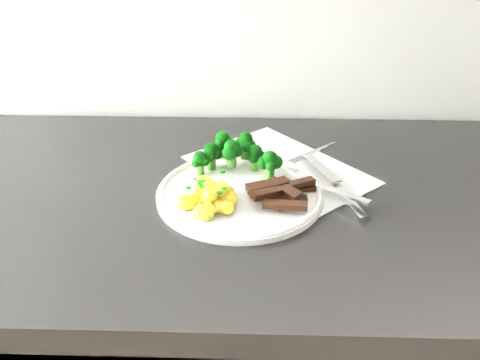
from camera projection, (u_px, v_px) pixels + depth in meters
recipe_paper at (279, 169)px, 0.91m from camera, size 0.35×0.36×0.00m
plate at (240, 193)px, 0.83m from camera, size 0.26×0.26×0.01m
broccoli at (237, 152)px, 0.88m from camera, size 0.15×0.09×0.06m
potatoes at (210, 198)px, 0.79m from camera, size 0.09×0.09×0.04m
beef_strips at (281, 193)px, 0.80m from camera, size 0.11×0.09×0.03m
fork at (323, 186)px, 0.83m from camera, size 0.14×0.13×0.02m
knife at (340, 191)px, 0.83m from camera, size 0.08×0.20×0.02m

